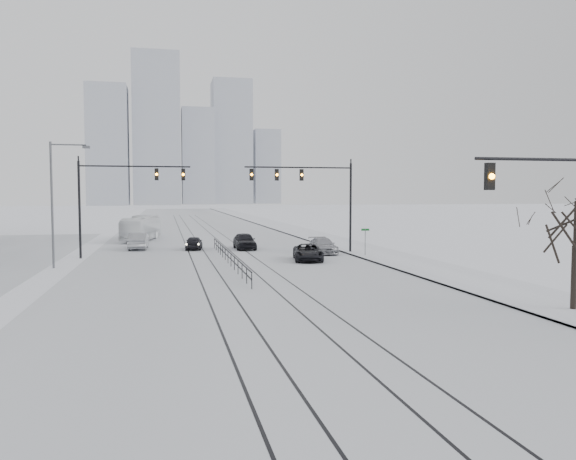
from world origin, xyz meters
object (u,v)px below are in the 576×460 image
object	(u,v)px
sedan_sb_inner	(194,243)
sedan_nb_far	(245,241)
box_truck	(141,228)
bare_tree	(576,212)
sedan_sb_outer	(138,241)
sedan_nb_right	(323,246)
sedan_nb_front	(308,253)

from	to	relation	value
sedan_sb_inner	sedan_nb_far	world-z (taller)	sedan_nb_far
sedan_nb_far	box_truck	distance (m)	15.96
bare_tree	sedan_sb_outer	xyz separation A→B (m)	(-20.38, 33.78, -3.70)
sedan_sb_inner	box_truck	distance (m)	12.84
sedan_sb_inner	sedan_nb_right	world-z (taller)	sedan_nb_right
bare_tree	sedan_nb_front	xyz separation A→B (m)	(-6.81, 21.31, -3.83)
sedan_sb_outer	sedan_nb_front	size ratio (longest dim) A/B	1.00
sedan_nb_front	sedan_nb_right	bearing A→B (deg)	71.85
sedan_sb_outer	box_truck	distance (m)	10.22
bare_tree	sedan_sb_inner	bearing A→B (deg)	115.19
bare_tree	sedan_nb_far	distance (m)	33.48
sedan_sb_inner	sedan_nb_right	xyz separation A→B (m)	(11.03, -6.08, 0.04)
sedan_sb_outer	sedan_nb_front	bearing A→B (deg)	139.37
bare_tree	box_truck	world-z (taller)	bare_tree
sedan_sb_inner	sedan_nb_far	bearing A→B (deg)	177.97
sedan_nb_far	box_truck	bearing A→B (deg)	128.56
bare_tree	sedan_sb_inner	size ratio (longest dim) A/B	1.62
box_truck	sedan_sb_outer	bearing A→B (deg)	102.43
box_truck	sedan_nb_right	bearing A→B (deg)	144.40
sedan_sb_inner	sedan_nb_right	bearing A→B (deg)	157.70
sedan_sb_inner	sedan_nb_front	xyz separation A→B (m)	(8.39, -11.01, 0.02)
sedan_sb_outer	sedan_nb_front	xyz separation A→B (m)	(13.57, -12.47, -0.12)
sedan_nb_far	sedan_sb_outer	bearing A→B (deg)	167.11
box_truck	sedan_nb_far	bearing A→B (deg)	140.85
bare_tree	sedan_nb_right	size ratio (longest dim) A/B	1.30
sedan_nb_front	sedan_nb_right	size ratio (longest dim) A/B	1.01
sedan_sb_outer	sedan_nb_far	size ratio (longest dim) A/B	1.03
sedan_nb_front	sedan_sb_inner	bearing A→B (deg)	137.29
sedan_nb_right	sedan_nb_far	world-z (taller)	sedan_nb_far
sedan_nb_far	box_truck	size ratio (longest dim) A/B	0.46
sedan_nb_front	sedan_sb_outer	bearing A→B (deg)	147.40
sedan_sb_outer	bare_tree	bearing A→B (deg)	123.07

